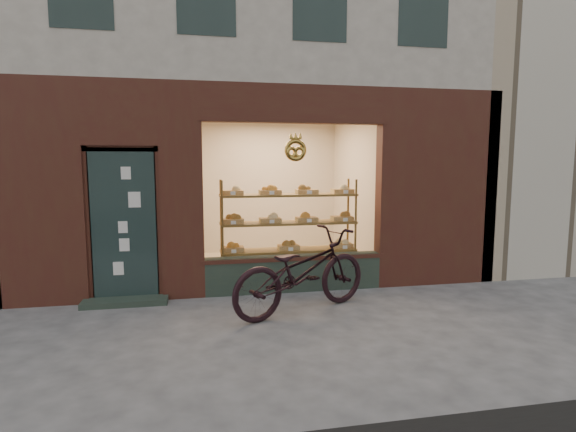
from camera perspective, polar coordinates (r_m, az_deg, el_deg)
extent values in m
plane|color=#464649|center=(5.00, 0.67, -16.40)|extent=(90.00, 90.00, 0.00)
cube|color=#25342E|center=(6.98, 0.75, -7.25)|extent=(2.70, 0.25, 0.55)
cube|color=#233332|center=(6.70, -20.10, -1.07)|extent=(0.90, 0.04, 2.15)
cube|color=#25342E|center=(6.77, -19.94, -10.18)|extent=(1.15, 0.35, 0.08)
torus|color=gold|center=(6.67, 0.96, 8.36)|extent=(0.33, 0.07, 0.33)
cube|color=brown|center=(7.44, 0.07, -8.15)|extent=(2.20, 0.45, 0.04)
cube|color=brown|center=(7.32, 0.07, -4.37)|extent=(2.20, 0.45, 0.03)
cube|color=brown|center=(7.25, 0.07, -0.88)|extent=(2.20, 0.45, 0.04)
cube|color=brown|center=(7.20, 0.07, 2.67)|extent=(2.20, 0.45, 0.04)
cylinder|color=brown|center=(6.95, -8.32, -2.53)|extent=(0.04, 0.04, 1.70)
cylinder|color=brown|center=(7.37, 8.56, -2.01)|extent=(0.04, 0.04, 1.70)
cylinder|color=brown|center=(7.34, -8.46, -2.04)|extent=(0.04, 0.04, 1.70)
cylinder|color=brown|center=(7.73, 7.59, -1.58)|extent=(0.04, 0.04, 1.70)
cube|color=#9B6236|center=(7.20, -7.00, -4.19)|extent=(0.34, 0.24, 0.07)
sphere|color=#BB8024|center=(7.18, -7.01, -3.53)|extent=(0.11, 0.11, 0.11)
cube|color=white|center=(7.01, -6.89, -4.48)|extent=(0.07, 0.01, 0.05)
cube|color=#9B6236|center=(7.31, 0.07, -3.96)|extent=(0.34, 0.24, 0.07)
sphere|color=brown|center=(7.30, 0.07, -3.31)|extent=(0.11, 0.11, 0.11)
cube|color=white|center=(7.13, 0.35, -4.24)|extent=(0.07, 0.01, 0.05)
cube|color=#9B6236|center=(7.53, 6.81, -3.69)|extent=(0.34, 0.24, 0.07)
sphere|color=beige|center=(7.52, 6.82, -3.05)|extent=(0.11, 0.11, 0.11)
cube|color=white|center=(7.36, 7.25, -3.95)|extent=(0.08, 0.01, 0.05)
cube|color=#9B6236|center=(7.12, -7.05, -0.64)|extent=(0.34, 0.24, 0.07)
sphere|color=brown|center=(7.11, -7.06, 0.04)|extent=(0.11, 0.11, 0.11)
cube|color=white|center=(6.94, -6.95, -0.83)|extent=(0.07, 0.01, 0.06)
cube|color=#9B6236|center=(7.19, -2.28, -0.52)|extent=(0.34, 0.24, 0.07)
sphere|color=beige|center=(7.18, -2.28, 0.15)|extent=(0.11, 0.11, 0.11)
cube|color=white|center=(7.01, -2.05, -0.71)|extent=(0.08, 0.01, 0.06)
cube|color=#9B6236|center=(7.30, 2.38, -0.41)|extent=(0.34, 0.24, 0.07)
sphere|color=#BB8024|center=(7.29, 2.38, 0.26)|extent=(0.11, 0.11, 0.11)
cube|color=white|center=(7.13, 2.72, -0.59)|extent=(0.07, 0.01, 0.06)
cube|color=#9B6236|center=(7.47, 6.86, -0.29)|extent=(0.34, 0.24, 0.07)
sphere|color=brown|center=(7.46, 6.87, 0.36)|extent=(0.11, 0.11, 0.11)
cube|color=white|center=(7.29, 7.31, -0.47)|extent=(0.08, 0.01, 0.06)
cube|color=#9B6236|center=(7.08, -7.11, 2.98)|extent=(0.34, 0.24, 0.07)
sphere|color=beige|center=(7.07, -7.12, 3.66)|extent=(0.11, 0.11, 0.11)
cube|color=white|center=(6.90, -7.00, 2.88)|extent=(0.07, 0.01, 0.06)
cube|color=#9B6236|center=(7.15, -2.30, 3.06)|extent=(0.34, 0.24, 0.07)
sphere|color=#BB8024|center=(7.14, -2.30, 3.74)|extent=(0.11, 0.11, 0.11)
cube|color=white|center=(6.96, -2.06, 2.96)|extent=(0.08, 0.01, 0.06)
cube|color=#9B6236|center=(7.26, 2.39, 3.12)|extent=(0.34, 0.24, 0.07)
sphere|color=brown|center=(7.26, 2.40, 3.79)|extent=(0.11, 0.11, 0.11)
cube|color=white|center=(7.08, 2.74, 3.02)|extent=(0.07, 0.01, 0.06)
cube|color=#9B6236|center=(7.42, 6.91, 3.16)|extent=(0.34, 0.24, 0.07)
sphere|color=beige|center=(7.42, 6.92, 3.81)|extent=(0.11, 0.11, 0.11)
cube|color=white|center=(7.25, 7.36, 3.06)|extent=(0.08, 0.01, 0.06)
imported|color=black|center=(5.95, 1.78, -7.03)|extent=(2.20, 1.52, 1.10)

